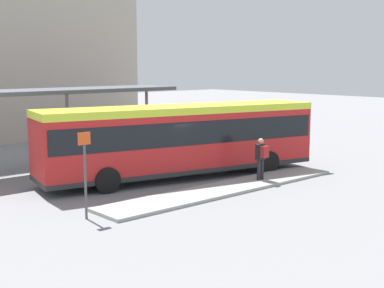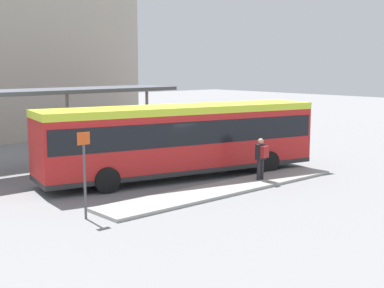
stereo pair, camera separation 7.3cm
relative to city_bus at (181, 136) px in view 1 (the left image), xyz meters
name	(u,v)px [view 1 (the left image)]	position (x,y,z in m)	size (l,w,h in m)	color
ground_plane	(181,177)	(-0.01, 0.00, -1.84)	(120.00, 120.00, 0.00)	gray
curb_island	(226,188)	(-0.25, -2.98, -1.78)	(11.43, 1.80, 0.12)	#9E9E99
city_bus	(181,136)	(0.00, 0.00, 0.00)	(12.72, 5.08, 3.15)	red
pedestrian_waiting	(261,156)	(1.80, -3.01, -0.72)	(0.43, 0.45, 1.75)	#232328
bicycle_white	(264,144)	(8.56, 2.64, -1.50)	(0.48, 1.55, 0.67)	black
bicycle_black	(254,143)	(8.41, 3.29, -1.49)	(0.48, 1.62, 0.70)	black
station_shelter	(67,92)	(-2.58, 5.27, 1.76)	(11.03, 2.93, 3.77)	#4C515B
platform_sign	(85,171)	(-6.43, -2.80, -0.28)	(0.44, 0.08, 2.80)	#4C4C51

